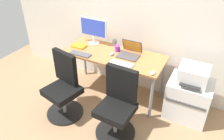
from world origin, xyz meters
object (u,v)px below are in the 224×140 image
office_chair_left (64,88)px  coffee_mug (117,48)px  side_cabinet (188,99)px  open_laptop (130,52)px  desktop_monitor (93,29)px  water_bottle_on_floor (66,75)px  printer (193,75)px  office_chair_right (117,106)px

office_chair_left → coffee_mug: office_chair_left is taller
side_cabinet → open_laptop: bearing=176.9°
side_cabinet → desktop_monitor: 1.78m
side_cabinet → open_laptop: (-0.95, 0.05, 0.50)m
office_chair_left → water_bottle_on_floor: size_ratio=3.03×
office_chair_left → open_laptop: bearing=49.8°
office_chair_left → printer: 1.80m
desktop_monitor → coffee_mug: desktop_monitor is taller
office_chair_right → coffee_mug: 0.98m
office_chair_right → side_cabinet: (0.76, 0.74, -0.13)m
office_chair_left → side_cabinet: 1.78m
water_bottle_on_floor → open_laptop: open_laptop is taller
side_cabinet → open_laptop: open_laptop is taller
water_bottle_on_floor → coffee_mug: bearing=13.1°
side_cabinet → coffee_mug: coffee_mug is taller
side_cabinet → printer: size_ratio=1.47×
printer → open_laptop: 0.95m
coffee_mug → office_chair_left: bearing=-118.7°
office_chair_left → desktop_monitor: size_ratio=1.96×
office_chair_left → water_bottle_on_floor: office_chair_left is taller
open_laptop → side_cabinet: bearing=-3.1°
desktop_monitor → coffee_mug: bearing=-9.2°
office_chair_right → side_cabinet: size_ratio=1.60×
side_cabinet → desktop_monitor: (-1.63, 0.16, 0.70)m
water_bottle_on_floor → office_chair_right: bearing=-24.7°
open_laptop → desktop_monitor: bearing=171.4°
open_laptop → water_bottle_on_floor: bearing=-170.8°
printer → desktop_monitor: bearing=174.5°
office_chair_right → coffee_mug: size_ratio=10.22×
side_cabinet → water_bottle_on_floor: side_cabinet is taller
office_chair_left → water_bottle_on_floor: (-0.46, 0.61, -0.28)m
office_chair_right → side_cabinet: 1.07m
office_chair_right → printer: 1.10m
office_chair_right → open_laptop: 0.89m
office_chair_right → open_laptop: open_laptop is taller
desktop_monitor → coffee_mug: (0.47, -0.08, -0.20)m
open_laptop → printer: bearing=-3.2°
side_cabinet → water_bottle_on_floor: 2.08m
office_chair_left → desktop_monitor: desktop_monitor is taller
side_cabinet → water_bottle_on_floor: (-2.07, -0.13, -0.15)m
side_cabinet → coffee_mug: (-1.17, 0.08, 0.50)m
open_laptop → coffee_mug: 0.22m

